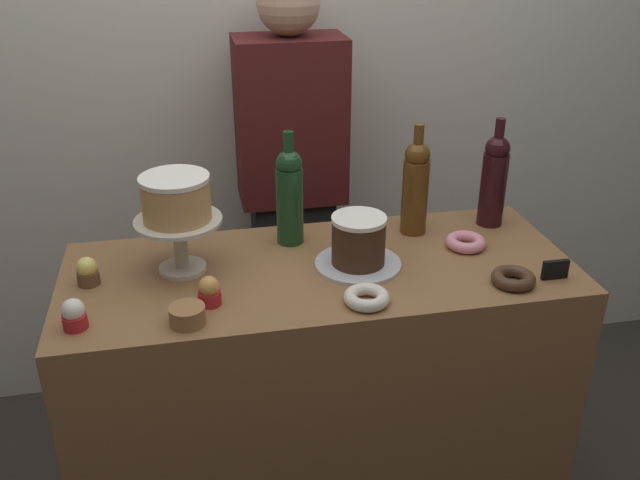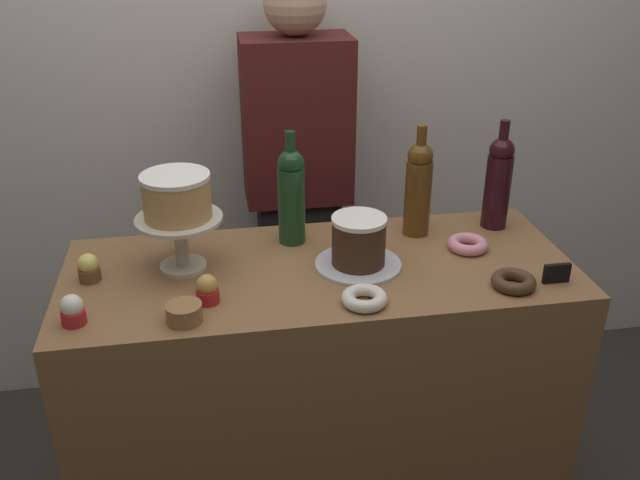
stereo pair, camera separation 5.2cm
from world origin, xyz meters
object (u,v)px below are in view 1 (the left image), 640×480
Objects in this scene: wine_bottle_dark_red at (494,179)px; cupcake_vanilla at (74,315)px; barista_figure at (292,200)px; chocolate_round_cake at (359,240)px; wine_bottle_green at (290,195)px; white_layer_cake at (176,198)px; donut_chocolate at (513,278)px; cupcake_lemon at (88,272)px; cupcake_caramel at (209,291)px; wine_bottle_amber at (416,186)px; price_sign_chalkboard at (555,270)px; donut_sugar at (367,297)px; cookie_stack at (187,315)px; donut_pink at (466,242)px; cake_stand_pedestal at (180,236)px.

wine_bottle_dark_red reaches higher than cupcake_vanilla.
chocolate_round_cake is at bearing -83.63° from barista_figure.
cupcake_vanilla is at bearing -148.18° from wine_bottle_green.
donut_chocolate is at bearing -16.37° from white_layer_cake.
cupcake_vanilla is (-0.01, -0.20, 0.00)m from cupcake_lemon.
donut_chocolate is at bearing -4.12° from cupcake_caramel.
wine_bottle_amber is at bearing 8.36° from cupcake_lemon.
barista_figure is (0.39, 0.58, -0.28)m from white_layer_cake.
price_sign_chalkboard is (0.48, -0.17, -0.05)m from chocolate_round_cake.
cupcake_caramel is at bearing -113.03° from barista_figure.
cupcake_vanilla is 0.68m from donut_sugar.
cupcake_caramel reaches higher than donut_chocolate.
wine_bottle_amber is 0.77m from cookie_stack.
cookie_stack is at bearing -178.46° from price_sign_chalkboard.
cupcake_caramel reaches higher than donut_pink.
donut_pink is 1.60× the size of price_sign_chalkboard.
wine_bottle_green is 2.91× the size of donut_chocolate.
wine_bottle_dark_red is 2.91× the size of donut_pink.
cake_stand_pedestal is at bearing 6.52° from cupcake_lemon.
cupcake_lemon is at bearing -171.64° from wine_bottle_amber.
wine_bottle_amber is (0.67, 0.11, 0.04)m from cake_stand_pedestal.
cupcake_lemon is (-0.23, -0.03, -0.17)m from white_layer_cake.
chocolate_round_cake reaches higher than donut_sugar.
white_layer_cake is 0.54× the size of wine_bottle_dark_red.
cupcake_lemon reaches higher than price_sign_chalkboard.
donut_pink is 0.81m from cookie_stack.
chocolate_round_cake is 1.29× the size of donut_sugar.
wine_bottle_amber is at bearing 113.53° from donut_chocolate.
white_layer_cake reaches higher than cupcake_lemon.
donut_pink is 0.07× the size of barista_figure.
barista_figure reaches higher than chocolate_round_cake.
wine_bottle_green is at bearing 130.46° from chocolate_round_cake.
cookie_stack is (-0.45, -0.19, -0.05)m from chocolate_round_cake.
cookie_stack reaches higher than donut_pink.
chocolate_round_cake reaches higher than donut_pink.
cake_stand_pedestal is 0.69× the size of wine_bottle_dark_red.
donut_sugar is (0.43, -0.26, -0.08)m from cake_stand_pedestal.
chocolate_round_cake is 0.70m from cupcake_lemon.
donut_chocolate is at bearing -34.45° from wine_bottle_green.
wine_bottle_amber reaches higher than cookie_stack.
donut_sugar is at bearing -30.87° from white_layer_cake.
wine_bottle_amber reaches higher than donut_pink.
wine_bottle_dark_red is 0.39m from donut_chocolate.
cupcake_lemon is 1.08m from donut_chocolate.
wine_bottle_dark_red is 0.61m from wine_bottle_green.
barista_figure reaches higher than donut_pink.
donut_sugar is at bearing -2.37° from cupcake_vanilla.
cupcake_lemon is at bearing 160.88° from donut_sugar.
cookie_stack is 0.93m from barista_figure.
white_layer_cake is at bearing -123.65° from barista_figure.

